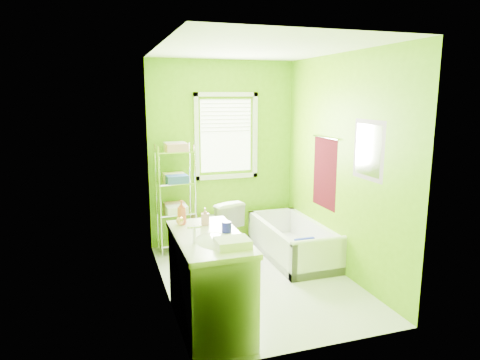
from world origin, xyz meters
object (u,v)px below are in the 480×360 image
object	(u,v)px
bathtub	(293,246)
toilet	(219,224)
vanity	(210,279)
wire_shelf_unit	(177,187)

from	to	relation	value
bathtub	toilet	world-z (taller)	toilet
bathtub	toilet	bearing A→B (deg)	145.41
vanity	wire_shelf_unit	size ratio (longest dim) A/B	0.78
toilet	vanity	distance (m)	2.00
bathtub	wire_shelf_unit	size ratio (longest dim) A/B	1.01
bathtub	vanity	xyz separation A→B (m)	(-1.46, -1.31, 0.31)
bathtub	vanity	distance (m)	1.99
bathtub	vanity	world-z (taller)	vanity
wire_shelf_unit	vanity	bearing A→B (deg)	-91.50
bathtub	wire_shelf_unit	distance (m)	1.75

